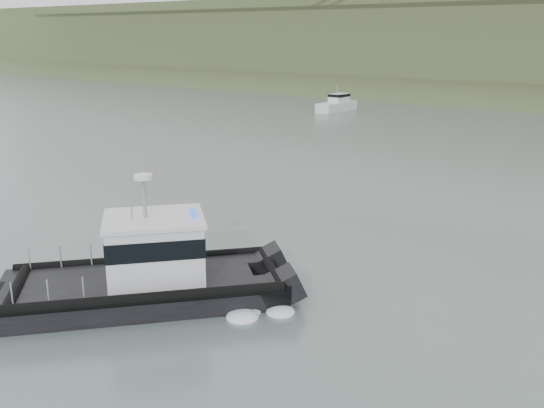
{
  "coord_description": "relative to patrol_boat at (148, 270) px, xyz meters",
  "views": [
    {
      "loc": [
        18.04,
        -13.15,
        10.07
      ],
      "look_at": [
        1.74,
        8.62,
        2.4
      ],
      "focal_mm": 40.0,
      "sensor_mm": 36.0,
      "label": 1
    }
  ],
  "objects": [
    {
      "name": "ground",
      "position": [
        -1.17,
        -1.38,
        -1.31
      ],
      "size": [
        400.0,
        400.0,
        0.0
      ],
      "primitive_type": "plane",
      "color": "#4D5C58",
      "rests_on": "ground"
    },
    {
      "name": "patrol_boat",
      "position": [
        0.0,
        0.0,
        0.0
      ],
      "size": [
        10.07,
        10.7,
        5.24
      ],
      "rotation": [
        0.0,
        0.0,
        -0.72
      ],
      "color": "black",
      "rests_on": "ground"
    },
    {
      "name": "motorboat",
      "position": [
        -25.09,
        56.09,
        -0.4
      ],
      "size": [
        2.7,
        6.79,
        3.66
      ],
      "rotation": [
        0.0,
        0.0,
        -0.07
      ],
      "color": "silver",
      "rests_on": "ground"
    }
  ]
}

